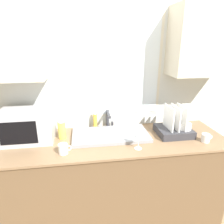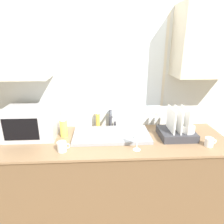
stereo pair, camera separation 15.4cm
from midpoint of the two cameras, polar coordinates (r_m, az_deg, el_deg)
The scene contains 11 objects.
countertop at distance 2.12m, azimuth 2.70°, elevation -18.63°, with size 2.11×0.67×0.90m.
wall_back at distance 2.02m, azimuth 2.23°, elevation 9.07°, with size 6.00×0.38×2.60m.
sink_basin at distance 1.92m, azimuth 2.15°, elevation -6.59°, with size 0.72×0.38×0.03m.
faucet at distance 2.05m, azimuth 1.84°, elevation -1.71°, with size 0.08×0.19×0.19m.
microwave at distance 1.99m, azimuth -20.18°, elevation -2.88°, with size 0.47×0.32×0.29m.
dish_rack at distance 2.01m, azimuth 20.38°, elevation -4.99°, with size 0.32×0.29×0.29m.
spray_bottle at distance 1.93m, azimuth -11.50°, elevation -3.94°, with size 0.07×0.07×0.22m.
soap_bottle at distance 2.07m, azimuth -1.96°, elevation -2.54°, with size 0.04×0.04×0.18m.
mug_near_sink at distance 1.70m, azimuth -11.54°, elevation -9.70°, with size 0.11×0.08×0.08m.
wine_glass at distance 1.66m, azimuth 9.91°, elevation -6.36°, with size 0.07×0.07×0.19m.
mug_by_rack at distance 1.97m, azimuth 28.09°, elevation -7.61°, with size 0.10×0.07×0.08m.
Camera 2 is at (-0.11, -1.35, 1.75)m, focal length 32.00 mm.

